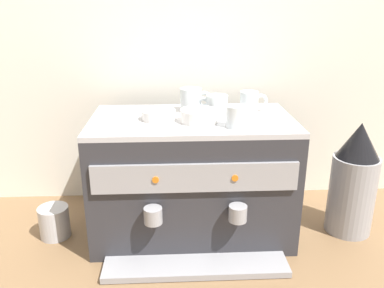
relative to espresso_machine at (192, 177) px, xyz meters
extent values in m
plane|color=brown|center=(0.00, 0.00, -0.21)|extent=(4.00, 4.00, 0.00)
cube|color=silver|center=(0.00, 0.31, 0.37)|extent=(2.80, 0.03, 1.16)
cube|color=#2D2D33|center=(0.00, 0.00, -0.01)|extent=(0.67, 0.38, 0.41)
cube|color=#B7B7BC|center=(0.00, 0.00, 0.21)|extent=(0.67, 0.38, 0.02)
cube|color=#939399|center=(0.00, -0.19, 0.08)|extent=(0.62, 0.01, 0.09)
cylinder|color=orange|center=(-0.12, -0.20, 0.08)|extent=(0.02, 0.01, 0.02)
cylinder|color=orange|center=(0.12, -0.20, 0.08)|extent=(0.02, 0.01, 0.02)
cube|color=#939399|center=(0.00, -0.23, -0.20)|extent=(0.57, 0.12, 0.02)
cylinder|color=#939399|center=(-0.13, -0.21, -0.03)|extent=(0.06, 0.06, 0.05)
cylinder|color=#939399|center=(0.13, -0.21, -0.03)|extent=(0.06, 0.06, 0.05)
cylinder|color=silver|center=(0.20, 0.06, 0.25)|extent=(0.06, 0.06, 0.07)
torus|color=silver|center=(0.24, 0.07, 0.25)|extent=(0.05, 0.02, 0.05)
cylinder|color=silver|center=(0.09, 0.05, 0.25)|extent=(0.07, 0.07, 0.07)
torus|color=silver|center=(0.04, 0.06, 0.25)|extent=(0.05, 0.03, 0.05)
cylinder|color=silver|center=(0.13, -0.11, 0.25)|extent=(0.06, 0.06, 0.07)
torus|color=silver|center=(0.14, -0.07, 0.25)|extent=(0.03, 0.05, 0.05)
cylinder|color=silver|center=(0.00, 0.09, 0.25)|extent=(0.07, 0.07, 0.08)
torus|color=silver|center=(0.05, 0.09, 0.25)|extent=(0.06, 0.02, 0.06)
cylinder|color=white|center=(-0.11, -0.01, 0.23)|extent=(0.11, 0.11, 0.03)
cylinder|color=white|center=(-0.11, -0.01, 0.22)|extent=(0.06, 0.06, 0.01)
cylinder|color=white|center=(0.02, -0.04, 0.23)|extent=(0.12, 0.12, 0.04)
cylinder|color=white|center=(0.02, -0.04, 0.22)|extent=(0.07, 0.07, 0.01)
cylinder|color=#939399|center=(0.57, -0.03, -0.07)|extent=(0.16, 0.16, 0.28)
cone|color=black|center=(0.57, -0.03, 0.14)|extent=(0.14, 0.14, 0.12)
cylinder|color=#B7B7BC|center=(-0.49, -0.02, -0.15)|extent=(0.11, 0.11, 0.11)
camera|label=1|loc=(-0.07, -1.27, 0.58)|focal=37.22mm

